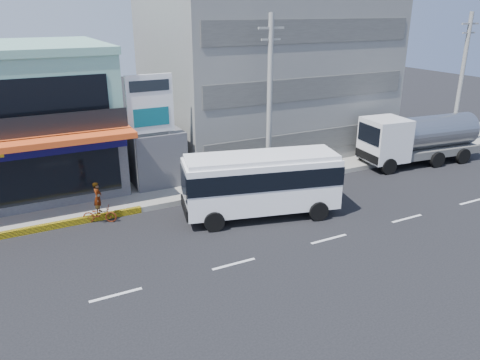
{
  "coord_description": "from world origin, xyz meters",
  "views": [
    {
      "loc": [
        -7.72,
        -15.58,
        10.22
      ],
      "look_at": [
        2.23,
        3.77,
        2.2
      ],
      "focal_mm": 35.0,
      "sensor_mm": 36.0,
      "label": 1
    }
  ],
  "objects_px": {
    "satellite_dish": "(151,127)",
    "billboard": "(151,111)",
    "utility_pole_near": "(270,102)",
    "motorcycle_rider": "(99,209)",
    "minibus": "(261,180)",
    "sedan": "(290,195)",
    "concrete_building": "(264,55)",
    "utility_pole_far": "(461,83)",
    "tanker_truck": "(416,138)"
  },
  "relations": [
    {
      "from": "satellite_dish",
      "to": "billboard",
      "type": "xyz_separation_m",
      "value": [
        -0.5,
        -1.8,
        1.35
      ]
    },
    {
      "from": "utility_pole_near",
      "to": "motorcycle_rider",
      "type": "distance_m",
      "value": 11.13
    },
    {
      "from": "satellite_dish",
      "to": "utility_pole_near",
      "type": "height_order",
      "value": "utility_pole_near"
    },
    {
      "from": "billboard",
      "to": "minibus",
      "type": "relative_size",
      "value": 0.83
    },
    {
      "from": "satellite_dish",
      "to": "sedan",
      "type": "bearing_deg",
      "value": -51.5
    },
    {
      "from": "satellite_dish",
      "to": "concrete_building",
      "type": "bearing_deg",
      "value": 21.8
    },
    {
      "from": "sedan",
      "to": "motorcycle_rider",
      "type": "relative_size",
      "value": 1.85
    },
    {
      "from": "concrete_building",
      "to": "motorcycle_rider",
      "type": "distance_m",
      "value": 17.55
    },
    {
      "from": "utility_pole_far",
      "to": "minibus",
      "type": "relative_size",
      "value": 1.2
    },
    {
      "from": "sedan",
      "to": "motorcycle_rider",
      "type": "xyz_separation_m",
      "value": [
        -9.65,
        2.67,
        0.03
      ]
    },
    {
      "from": "concrete_building",
      "to": "utility_pole_near",
      "type": "relative_size",
      "value": 1.6
    },
    {
      "from": "utility_pole_near",
      "to": "sedan",
      "type": "relative_size",
      "value": 2.51
    },
    {
      "from": "concrete_building",
      "to": "billboard",
      "type": "relative_size",
      "value": 2.32
    },
    {
      "from": "concrete_building",
      "to": "utility_pole_near",
      "type": "bearing_deg",
      "value": -117.76
    },
    {
      "from": "satellite_dish",
      "to": "utility_pole_near",
      "type": "bearing_deg",
      "value": -30.96
    },
    {
      "from": "utility_pole_near",
      "to": "utility_pole_far",
      "type": "height_order",
      "value": "same"
    },
    {
      "from": "sedan",
      "to": "motorcycle_rider",
      "type": "distance_m",
      "value": 10.01
    },
    {
      "from": "concrete_building",
      "to": "motorcycle_rider",
      "type": "bearing_deg",
      "value": -149.97
    },
    {
      "from": "satellite_dish",
      "to": "sedan",
      "type": "distance_m",
      "value": 9.24
    },
    {
      "from": "utility_pole_near",
      "to": "minibus",
      "type": "distance_m",
      "value": 5.43
    },
    {
      "from": "motorcycle_rider",
      "to": "utility_pole_near",
      "type": "bearing_deg",
      "value": 3.37
    },
    {
      "from": "sedan",
      "to": "motorcycle_rider",
      "type": "height_order",
      "value": "motorcycle_rider"
    },
    {
      "from": "billboard",
      "to": "utility_pole_far",
      "type": "distance_m",
      "value": 22.57
    },
    {
      "from": "concrete_building",
      "to": "utility_pole_far",
      "type": "xyz_separation_m",
      "value": [
        12.0,
        -7.6,
        -1.85
      ]
    },
    {
      "from": "satellite_dish",
      "to": "sedan",
      "type": "relative_size",
      "value": 0.38
    },
    {
      "from": "satellite_dish",
      "to": "sedan",
      "type": "xyz_separation_m",
      "value": [
        5.46,
        -6.87,
        -2.9
      ]
    },
    {
      "from": "satellite_dish",
      "to": "billboard",
      "type": "bearing_deg",
      "value": -105.52
    },
    {
      "from": "concrete_building",
      "to": "satellite_dish",
      "type": "height_order",
      "value": "concrete_building"
    },
    {
      "from": "utility_pole_near",
      "to": "sedan",
      "type": "xyz_separation_m",
      "value": [
        -0.54,
        -3.27,
        -4.47
      ]
    },
    {
      "from": "minibus",
      "to": "sedan",
      "type": "relative_size",
      "value": 2.09
    },
    {
      "from": "billboard",
      "to": "tanker_truck",
      "type": "bearing_deg",
      "value": -8.51
    },
    {
      "from": "utility_pole_near",
      "to": "utility_pole_far",
      "type": "bearing_deg",
      "value": 0.0
    },
    {
      "from": "minibus",
      "to": "tanker_truck",
      "type": "height_order",
      "value": "tanker_truck"
    },
    {
      "from": "utility_pole_near",
      "to": "billboard",
      "type": "bearing_deg",
      "value": 164.52
    },
    {
      "from": "satellite_dish",
      "to": "motorcycle_rider",
      "type": "distance_m",
      "value": 6.58
    },
    {
      "from": "minibus",
      "to": "concrete_building",
      "type": "bearing_deg",
      "value": 59.74
    },
    {
      "from": "satellite_dish",
      "to": "motorcycle_rider",
      "type": "height_order",
      "value": "satellite_dish"
    },
    {
      "from": "utility_pole_near",
      "to": "motorcycle_rider",
      "type": "relative_size",
      "value": 4.64
    },
    {
      "from": "sedan",
      "to": "motorcycle_rider",
      "type": "bearing_deg",
      "value": 65.95
    },
    {
      "from": "concrete_building",
      "to": "utility_pole_near",
      "type": "height_order",
      "value": "concrete_building"
    },
    {
      "from": "utility_pole_far",
      "to": "tanker_truck",
      "type": "xyz_separation_m",
      "value": [
        -4.72,
        -0.86,
        -3.33
      ]
    },
    {
      "from": "utility_pole_far",
      "to": "billboard",
      "type": "bearing_deg",
      "value": 175.43
    },
    {
      "from": "satellite_dish",
      "to": "minibus",
      "type": "height_order",
      "value": "satellite_dish"
    },
    {
      "from": "utility_pole_near",
      "to": "satellite_dish",
      "type": "bearing_deg",
      "value": 149.04
    },
    {
      "from": "billboard",
      "to": "motorcycle_rider",
      "type": "distance_m",
      "value": 6.09
    },
    {
      "from": "satellite_dish",
      "to": "utility_pole_far",
      "type": "bearing_deg",
      "value": -9.29
    },
    {
      "from": "billboard",
      "to": "utility_pole_far",
      "type": "height_order",
      "value": "utility_pole_far"
    },
    {
      "from": "billboard",
      "to": "minibus",
      "type": "xyz_separation_m",
      "value": [
        3.97,
        -5.4,
        -2.95
      ]
    },
    {
      "from": "concrete_building",
      "to": "billboard",
      "type": "distance_m",
      "value": 12.17
    },
    {
      "from": "tanker_truck",
      "to": "sedan",
      "type": "bearing_deg",
      "value": -168.49
    }
  ]
}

